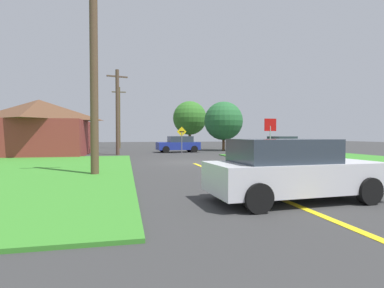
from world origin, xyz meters
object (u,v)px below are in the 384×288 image
object	(u,v)px
utility_pole_near	(94,72)
utility_pole_mid	(117,111)
direction_sign	(182,137)
stop_sign	(270,131)
car_approaching_junction	(179,144)
barn	(39,128)
car_behind_on_main_road	(291,170)
car_on_crossroad	(280,145)
utility_pole_far	(119,117)
pine_tree_center	(190,118)
oak_tree_left	(224,121)

from	to	relation	value
utility_pole_near	utility_pole_mid	xyz separation A→B (m)	(0.61, 13.63, -0.59)
direction_sign	stop_sign	bearing A→B (deg)	-67.95
car_approaching_junction	barn	size ratio (longest dim) A/B	0.58
car_behind_on_main_road	utility_pole_mid	size ratio (longest dim) A/B	0.62
stop_sign	car_behind_on_main_road	size ratio (longest dim) A/B	0.60
car_approaching_junction	direction_sign	size ratio (longest dim) A/B	1.75
stop_sign	car_approaching_junction	world-z (taller)	stop_sign
car_on_crossroad	utility_pole_far	xyz separation A→B (m)	(-14.44, 15.79, 3.28)
utility_pole_mid	pine_tree_center	bearing A→B (deg)	53.97
car_on_crossroad	stop_sign	bearing A→B (deg)	149.36
utility_pole_far	car_behind_on_main_road	bearing A→B (deg)	-81.47
car_behind_on_main_road	utility_pole_near	bearing A→B (deg)	127.87
car_behind_on_main_road	car_on_crossroad	bearing A→B (deg)	58.49
stop_sign	direction_sign	distance (m)	10.40
oak_tree_left	barn	size ratio (longest dim) A/B	0.73
car_approaching_junction	barn	distance (m)	12.70
stop_sign	car_approaching_junction	xyz separation A→B (m)	(-3.68, 12.59, -1.16)
utility_pole_near	pine_tree_center	xyz separation A→B (m)	(9.66, 26.07, -0.39)
utility_pole_mid	pine_tree_center	distance (m)	15.38
oak_tree_left	stop_sign	bearing A→B (deg)	-96.89
utility_pole_near	direction_sign	world-z (taller)	utility_pole_near
stop_sign	car_behind_on_main_road	xyz separation A→B (m)	(-4.72, -10.43, -1.16)
car_on_crossroad	direction_sign	world-z (taller)	direction_sign
utility_pole_mid	barn	distance (m)	6.58
car_behind_on_main_road	direction_sign	world-z (taller)	direction_sign
stop_sign	utility_pole_mid	distance (m)	13.58
car_on_crossroad	car_behind_on_main_road	xyz separation A→B (m)	(-9.41, -17.71, -0.00)
direction_sign	barn	xyz separation A→B (m)	(-12.09, 0.28, 0.80)
car_behind_on_main_road	pine_tree_center	distance (m)	32.73
utility_pole_far	direction_sign	distance (m)	14.86
utility_pole_mid	stop_sign	bearing A→B (deg)	-44.48
car_behind_on_main_road	barn	bearing A→B (deg)	115.46
utility_pole_mid	direction_sign	bearing A→B (deg)	2.05
pine_tree_center	oak_tree_left	bearing A→B (deg)	-72.30
stop_sign	pine_tree_center	distance (m)	21.97
car_behind_on_main_road	direction_sign	xyz separation A→B (m)	(0.82, 20.07, 0.74)
direction_sign	pine_tree_center	distance (m)	12.92
stop_sign	utility_pole_near	bearing A→B (deg)	24.55
utility_pole_far	stop_sign	bearing A→B (deg)	-67.09
utility_pole_near	barn	distance (m)	15.39
stop_sign	direction_sign	xyz separation A→B (m)	(-3.90, 9.64, -0.41)
car_approaching_junction	stop_sign	bearing A→B (deg)	101.84
stop_sign	car_approaching_junction	distance (m)	13.17
oak_tree_left	pine_tree_center	distance (m)	7.66
stop_sign	utility_pole_far	world-z (taller)	utility_pole_far
direction_sign	barn	distance (m)	12.12
car_on_crossroad	oak_tree_left	size ratio (longest dim) A/B	0.83
utility_pole_far	pine_tree_center	world-z (taller)	utility_pole_far
oak_tree_left	utility_pole_near	bearing A→B (deg)	-122.51
stop_sign	utility_pole_far	bearing A→B (deg)	-64.88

